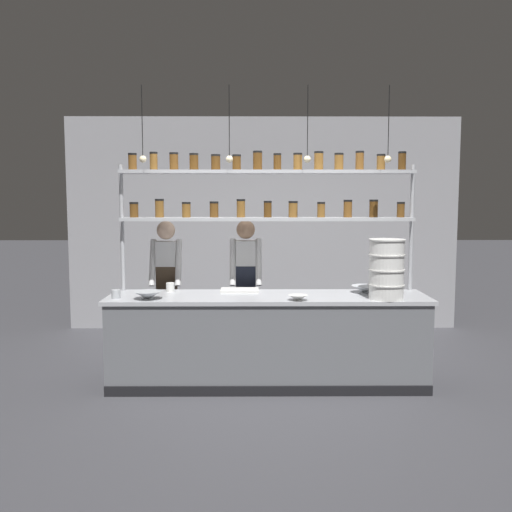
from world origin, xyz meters
The scene contains 14 objects.
ground_plane centered at (0.00, 0.00, 0.00)m, with size 40.00×40.00×0.00m, color #3D3D42.
back_wall centered at (0.00, 2.58, 1.52)m, with size 5.62×0.12×3.05m, color #939399.
prep_counter centered at (0.00, 0.00, 0.46)m, with size 3.22×0.76×0.92m.
spice_shelf_unit centered at (0.00, 0.33, 1.91)m, with size 3.10×0.28×2.39m.
chef_left centered at (-1.13, 0.71, 0.94)m, with size 0.36×0.29×1.64m.
chef_center centered at (-0.23, 0.71, 0.95)m, with size 0.36×0.29×1.65m.
container_stack centered at (1.14, -0.22, 1.21)m, with size 0.35×0.35×0.58m.
cutting_board centered at (-0.29, 0.25, 0.93)m, with size 0.40×0.26×0.02m.
prep_bowl_near_left centered at (1.01, 0.15, 0.96)m, with size 0.27×0.27×0.08m.
prep_bowl_center_front centered at (-1.17, -0.21, 0.96)m, with size 0.28×0.28×0.08m.
prep_bowl_center_back centered at (0.28, -0.29, 0.95)m, with size 0.19×0.19×0.05m.
serving_cup_front centered at (-1.02, 0.24, 0.97)m, with size 0.09×0.09×0.09m.
serving_cup_by_board centered at (-1.49, -0.16, 0.96)m, with size 0.09×0.09×0.08m.
pendant_light_row centered at (-0.01, 0.00, 2.32)m, with size 2.49×0.07×0.75m.
Camera 1 is at (-0.16, -5.68, 1.90)m, focal length 40.00 mm.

